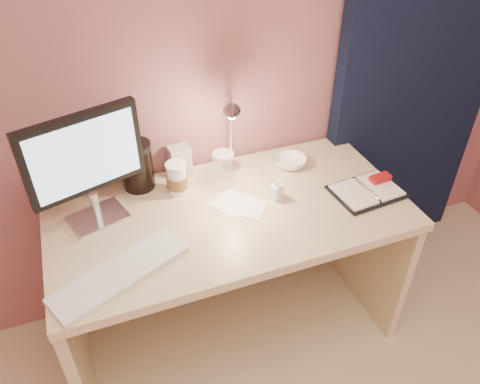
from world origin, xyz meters
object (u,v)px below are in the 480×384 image
object	(u,v)px
coffee_cup	(177,179)
lotion_bottle	(276,189)
product_box	(180,160)
desk_lamp	(245,130)
planner	(368,190)
clear_cup	(224,170)
desk	(225,240)
dark_jar	(137,168)
monitor	(84,161)
keyboard	(121,273)
bowl	(291,162)

from	to	relation	value
coffee_cup	lotion_bottle	xyz separation A→B (m)	(0.36, -0.18, -0.02)
product_box	lotion_bottle	bearing A→B (deg)	-48.07
desk_lamp	planner	bearing A→B (deg)	-14.70
planner	clear_cup	distance (m)	0.60
product_box	desk_lamp	bearing A→B (deg)	-32.49
lotion_bottle	desk	bearing A→B (deg)	161.96
dark_jar	coffee_cup	bearing A→B (deg)	-34.64
planner	clear_cup	world-z (taller)	clear_cup
planner	clear_cup	size ratio (longest dim) A/B	1.87
planner	product_box	world-z (taller)	product_box
desk_lamp	product_box	bearing A→B (deg)	168.28
monitor	product_box	distance (m)	0.47
desk	coffee_cup	world-z (taller)	coffee_cup
keyboard	clear_cup	world-z (taller)	clear_cup
coffee_cup	dark_jar	size ratio (longest dim) A/B	0.75
dark_jar	product_box	distance (m)	0.19
keyboard	product_box	world-z (taller)	product_box
monitor	dark_jar	xyz separation A→B (m)	(0.19, 0.16, -0.18)
lotion_bottle	coffee_cup	bearing A→B (deg)	153.26
bowl	dark_jar	world-z (taller)	dark_jar
desk	planner	world-z (taller)	planner
bowl	desk_lamp	world-z (taller)	desk_lamp
planner	keyboard	bearing A→B (deg)	-178.94
planner	bowl	size ratio (longest dim) A/B	2.11
keyboard	desk	bearing A→B (deg)	5.85
planner	clear_cup	xyz separation A→B (m)	(-0.54, 0.26, 0.07)
keyboard	product_box	xyz separation A→B (m)	(0.34, 0.51, 0.06)
keyboard	coffee_cup	distance (m)	0.49
coffee_cup	lotion_bottle	world-z (taller)	coffee_cup
desk_lamp	lotion_bottle	bearing A→B (deg)	-51.18
dark_jar	desk_lamp	bearing A→B (deg)	-13.73
monitor	clear_cup	world-z (taller)	monitor
clear_cup	product_box	world-z (taller)	clear_cup
planner	lotion_bottle	bearing A→B (deg)	160.43
dark_jar	bowl	bearing A→B (deg)	-7.91
desk	keyboard	distance (m)	0.58
coffee_cup	monitor	bearing A→B (deg)	-169.62
keyboard	bowl	distance (m)	0.90
monitor	product_box	xyz separation A→B (m)	(0.38, 0.19, -0.20)
monitor	dark_jar	size ratio (longest dim) A/B	2.46
planner	coffee_cup	world-z (taller)	coffee_cup
desk	monitor	size ratio (longest dim) A/B	3.11
lotion_bottle	desk_lamp	size ratio (longest dim) A/B	0.25
desk_lamp	keyboard	bearing A→B (deg)	-130.62
monitor	desk_lamp	xyz separation A→B (m)	(0.62, 0.05, -0.03)
desk	bowl	bearing A→B (deg)	18.77
lotion_bottle	desk_lamp	world-z (taller)	desk_lamp
lotion_bottle	product_box	size ratio (longest dim) A/B	0.71
desk	coffee_cup	distance (m)	0.35
bowl	coffee_cup	bearing A→B (deg)	-179.46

